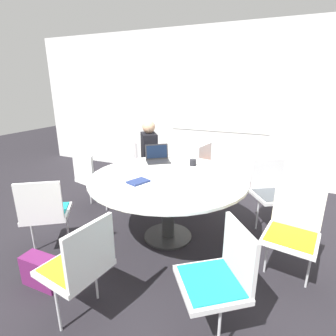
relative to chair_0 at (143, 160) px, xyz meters
The scene contains 16 objects.
ground_plane 1.68m from the chair_0, 51.13° to the right, with size 16.00×16.00×0.00m, color black.
wall_back 1.69m from the chair_0, 46.66° to the left, with size 8.00×0.07×2.70m.
conference_table 1.60m from the chair_0, 51.13° to the right, with size 1.73×1.73×0.76m.
chair_0 is the anchor object (origin of this frame).
chair_1 1.03m from the chair_0, 105.26° to the right, with size 0.53×0.51×0.85m.
chair_2 2.03m from the chair_0, 90.83° to the right, with size 0.60×0.60×0.85m.
chair_3 2.68m from the chair_0, 70.95° to the right, with size 0.48×0.50×0.85m.
chair_4 2.90m from the chair_0, 50.83° to the right, with size 0.60×0.60×0.85m.
chair_5 2.69m from the chair_0, 31.44° to the right, with size 0.51×0.49×0.85m.
chair_6 2.12m from the chair_0, 13.37° to the right, with size 0.60×0.59×0.85m.
chair_7 1.17m from the chair_0, ahead, with size 0.49×0.51×0.85m.
person_0 0.32m from the chair_0, 34.58° to the right, with size 0.39×0.42×1.20m.
laptop 1.02m from the chair_0, 49.58° to the right, with size 0.39×0.38×0.21m.
spiral_notebook 1.75m from the chair_0, 62.65° to the right, with size 0.22×0.25×0.02m.
coffee_cup 1.38m from the chair_0, 33.49° to the right, with size 0.08×0.08×0.08m.
handbag 2.46m from the chair_0, 83.27° to the right, with size 0.36×0.16×0.28m.
Camera 1 is at (1.09, -2.49, 1.73)m, focal length 28.00 mm.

